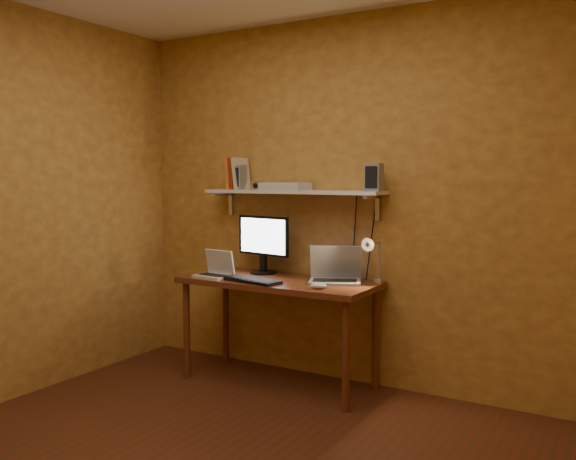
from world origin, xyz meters
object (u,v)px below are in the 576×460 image
Objects in this scene: wall_shelf at (292,192)px; mouse at (318,286)px; router at (285,186)px; laptop at (335,273)px; desk_lamp at (373,254)px; shelf_camera at (257,186)px; desk at (278,291)px; netbook at (216,270)px; speaker_right at (374,177)px; keyboard at (251,280)px; monitor at (263,241)px; speaker_left at (238,177)px.

wall_shelf is 12.86× the size of mouse.
mouse is 0.33× the size of router.
laptop is 1.11× the size of desk_lamp.
shelf_camera is at bearing -164.62° from wall_shelf.
desk is 12.86× the size of mouse.
speaker_right reaches higher than netbook.
laptop is at bearing 38.74° from keyboard.
monitor is 0.90m from desk_lamp.
shelf_camera is (0.18, 0.27, 0.60)m from netbook.
mouse is 0.97m from shelf_camera.
wall_shelf is 7.55× the size of speaker_left.
laptop is 0.88m from shelf_camera.
mouse is 0.82m from speaker_right.
netbook is at bearing -166.02° from desk_lamp.
speaker_left is 0.56× the size of router.
desk_lamp is 3.57× the size of shelf_camera.
speaker_right reaches higher than mouse.
desk is at bearing 139.43° from mouse.
netbook is 1.48× the size of speaker_right.
speaker_left reaches higher than shelf_camera.
mouse is at bearing 11.03° from keyboard.
netbook is at bearing -140.16° from router.
keyboard is (-0.11, -0.18, 0.10)m from desk.
monitor is at bearing 177.00° from desk_lamp.
wall_shelf reaches higher than desk.
laptop reaches higher than netbook.
netbook reaches higher than keyboard.
laptop is at bearing -11.03° from router.
keyboard is at bearing -59.82° from monitor.
desk_lamp is at bearing -5.88° from wall_shelf.
laptop is 2.25× the size of speaker_left.
router reaches higher than keyboard.
desk_lamp is 1.02m from shelf_camera.
netbook is (-0.44, -0.34, -0.55)m from wall_shelf.
laptop reaches higher than mouse.
desk is at bearing -90.00° from wall_shelf.
wall_shelf reaches higher than mouse.
desk is 0.46m from mouse.
mouse is 0.44m from desk_lamp.
speaker_right is at bearing 0.05° from router.
shelf_camera is at bearing -20.47° from speaker_left.
desk_lamp is (1.10, 0.27, 0.15)m from netbook.
speaker_left is 0.44m from router.
mouse is at bearing -18.62° from monitor.
router is (0.39, 0.32, 0.60)m from netbook.
monitor is 0.67m from laptop.
mouse reaches higher than desk.
mouse is 1.03× the size of shelf_camera.
router is (0.43, -0.01, -0.07)m from speaker_left.
netbook is 1.14m from desk_lamp.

